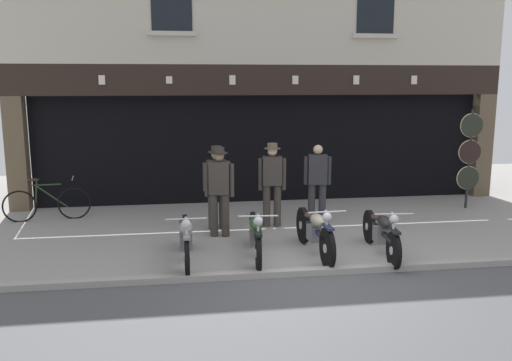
{
  "coord_description": "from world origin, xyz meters",
  "views": [
    {
      "loc": [
        -2.06,
        -7.66,
        2.95
      ],
      "look_at": [
        -0.55,
        2.68,
        1.01
      ],
      "focal_mm": 38.1,
      "sensor_mm": 36.0,
      "label": 1
    }
  ],
  "objects_px": {
    "motorcycle_center": "(315,231)",
    "assistant_far_right": "(217,183)",
    "advert_board_far": "(104,131)",
    "motorcycle_center_right": "(381,232)",
    "advert_board_near": "(158,131)",
    "motorcycle_center_left": "(256,234)",
    "shopkeeper_center": "(272,181)",
    "motorcycle_left": "(186,238)",
    "salesman_right": "(317,180)",
    "leaning_bicycle": "(47,203)",
    "tyre_sign_pole": "(470,153)",
    "salesman_left": "(219,188)"
  },
  "relations": [
    {
      "from": "motorcycle_center",
      "to": "assistant_far_right",
      "type": "relative_size",
      "value": 1.24
    },
    {
      "from": "motorcycle_center",
      "to": "advert_board_far",
      "type": "bearing_deg",
      "value": -50.35
    },
    {
      "from": "motorcycle_center_right",
      "to": "advert_board_near",
      "type": "height_order",
      "value": "advert_board_near"
    },
    {
      "from": "motorcycle_center_left",
      "to": "advert_board_near",
      "type": "relative_size",
      "value": 2.26
    },
    {
      "from": "motorcycle_center_left",
      "to": "shopkeeper_center",
      "type": "relative_size",
      "value": 1.19
    },
    {
      "from": "motorcycle_center_right",
      "to": "assistant_far_right",
      "type": "xyz_separation_m",
      "value": [
        -2.63,
        2.11,
        0.52
      ]
    },
    {
      "from": "motorcycle_left",
      "to": "salesman_right",
      "type": "xyz_separation_m",
      "value": [
        2.74,
        2.07,
        0.5
      ]
    },
    {
      "from": "shopkeeper_center",
      "to": "advert_board_near",
      "type": "distance_m",
      "value": 3.47
    },
    {
      "from": "salesman_right",
      "to": "motorcycle_center",
      "type": "bearing_deg",
      "value": 83.22
    },
    {
      "from": "motorcycle_center_left",
      "to": "assistant_far_right",
      "type": "xyz_separation_m",
      "value": [
        -0.5,
        1.93,
        0.52
      ]
    },
    {
      "from": "motorcycle_center_right",
      "to": "leaning_bicycle",
      "type": "height_order",
      "value": "leaning_bicycle"
    },
    {
      "from": "leaning_bicycle",
      "to": "motorcycle_left",
      "type": "bearing_deg",
      "value": 35.11
    },
    {
      "from": "motorcycle_center_left",
      "to": "leaning_bicycle",
      "type": "relative_size",
      "value": 1.15
    },
    {
      "from": "leaning_bicycle",
      "to": "advert_board_far",
      "type": "bearing_deg",
      "value": 132.38
    },
    {
      "from": "motorcycle_center_right",
      "to": "assistant_far_right",
      "type": "height_order",
      "value": "assistant_far_right"
    },
    {
      "from": "motorcycle_center_left",
      "to": "advert_board_near",
      "type": "xyz_separation_m",
      "value": [
        -1.71,
        4.39,
        1.34
      ]
    },
    {
      "from": "shopkeeper_center",
      "to": "assistant_far_right",
      "type": "bearing_deg",
      "value": 6.3
    },
    {
      "from": "motorcycle_center_right",
      "to": "advert_board_far",
      "type": "bearing_deg",
      "value": -37.33
    },
    {
      "from": "motorcycle_center",
      "to": "shopkeeper_center",
      "type": "bearing_deg",
      "value": -80.92
    },
    {
      "from": "shopkeeper_center",
      "to": "tyre_sign_pole",
      "type": "xyz_separation_m",
      "value": [
        4.77,
        0.92,
        0.36
      ]
    },
    {
      "from": "advert_board_near",
      "to": "advert_board_far",
      "type": "bearing_deg",
      "value": 180.0
    },
    {
      "from": "motorcycle_left",
      "to": "leaning_bicycle",
      "type": "height_order",
      "value": "leaning_bicycle"
    },
    {
      "from": "advert_board_far",
      "to": "shopkeeper_center",
      "type": "bearing_deg",
      "value": -34.4
    },
    {
      "from": "advert_board_near",
      "to": "tyre_sign_pole",
      "type": "bearing_deg",
      "value": -12.1
    },
    {
      "from": "advert_board_far",
      "to": "tyre_sign_pole",
      "type": "bearing_deg",
      "value": -10.34
    },
    {
      "from": "motorcycle_center_left",
      "to": "leaning_bicycle",
      "type": "distance_m",
      "value": 5.1
    },
    {
      "from": "motorcycle_left",
      "to": "advert_board_far",
      "type": "bearing_deg",
      "value": -68.21
    },
    {
      "from": "advert_board_near",
      "to": "advert_board_far",
      "type": "relative_size",
      "value": 0.9
    },
    {
      "from": "motorcycle_center",
      "to": "salesman_right",
      "type": "xyz_separation_m",
      "value": [
        0.56,
        2.02,
        0.48
      ]
    },
    {
      "from": "salesman_left",
      "to": "leaning_bicycle",
      "type": "distance_m",
      "value": 3.99
    },
    {
      "from": "tyre_sign_pole",
      "to": "advert_board_near",
      "type": "relative_size",
      "value": 2.54
    },
    {
      "from": "motorcycle_center",
      "to": "advert_board_far",
      "type": "height_order",
      "value": "advert_board_far"
    },
    {
      "from": "motorcycle_center",
      "to": "assistant_far_right",
      "type": "xyz_separation_m",
      "value": [
        -1.51,
        1.92,
        0.5
      ]
    },
    {
      "from": "motorcycle_center_right",
      "to": "motorcycle_center_left",
      "type": "bearing_deg",
      "value": -0.24
    },
    {
      "from": "motorcycle_center_right",
      "to": "tyre_sign_pole",
      "type": "height_order",
      "value": "tyre_sign_pole"
    },
    {
      "from": "salesman_left",
      "to": "salesman_right",
      "type": "height_order",
      "value": "salesman_left"
    },
    {
      "from": "motorcycle_left",
      "to": "advert_board_far",
      "type": "height_order",
      "value": "advert_board_far"
    },
    {
      "from": "salesman_left",
      "to": "assistant_far_right",
      "type": "height_order",
      "value": "salesman_left"
    },
    {
      "from": "motorcycle_center_left",
      "to": "salesman_right",
      "type": "xyz_separation_m",
      "value": [
        1.58,
        2.02,
        0.5
      ]
    },
    {
      "from": "salesman_right",
      "to": "leaning_bicycle",
      "type": "height_order",
      "value": "salesman_right"
    },
    {
      "from": "motorcycle_center",
      "to": "leaning_bicycle",
      "type": "relative_size",
      "value": 1.17
    },
    {
      "from": "motorcycle_left",
      "to": "motorcycle_center_right",
      "type": "relative_size",
      "value": 0.98
    },
    {
      "from": "tyre_sign_pole",
      "to": "motorcycle_center_left",
      "type": "bearing_deg",
      "value": -152.04
    },
    {
      "from": "salesman_right",
      "to": "shopkeeper_center",
      "type": "bearing_deg",
      "value": 13.48
    },
    {
      "from": "motorcycle_center_left",
      "to": "advert_board_far",
      "type": "relative_size",
      "value": 2.04
    },
    {
      "from": "leaning_bicycle",
      "to": "motorcycle_center_left",
      "type": "bearing_deg",
      "value": 45.23
    },
    {
      "from": "advert_board_near",
      "to": "shopkeeper_center",
      "type": "bearing_deg",
      "value": -46.42
    },
    {
      "from": "motorcycle_center",
      "to": "motorcycle_center_right",
      "type": "bearing_deg",
      "value": 168.19
    },
    {
      "from": "motorcycle_center_right",
      "to": "assistant_far_right",
      "type": "distance_m",
      "value": 3.41
    },
    {
      "from": "salesman_right",
      "to": "leaning_bicycle",
      "type": "xyz_separation_m",
      "value": [
        -5.62,
        1.09,
        -0.54
      ]
    }
  ]
}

